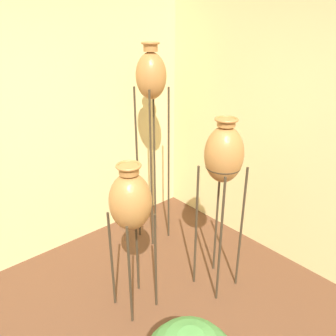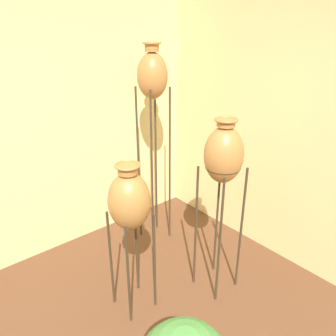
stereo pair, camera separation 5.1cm
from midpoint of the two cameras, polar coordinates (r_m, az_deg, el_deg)
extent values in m
cylinder|color=#382D1E|center=(3.19, -3.40, -1.15)|extent=(0.02, 0.02, 1.63)
cylinder|color=#382D1E|center=(3.32, -0.34, -0.07)|extent=(0.02, 0.02, 1.63)
cylinder|color=#382D1E|center=(3.36, -5.80, 0.06)|extent=(0.02, 0.02, 1.63)
cylinder|color=#382D1E|center=(3.48, -2.79, 1.04)|extent=(0.02, 0.02, 1.63)
torus|color=#382D1E|center=(3.10, -3.41, 13.96)|extent=(0.24, 0.24, 0.02)
ellipsoid|color=#A87038|center=(3.09, -3.46, 15.69)|extent=(0.28, 0.28, 0.42)
cylinder|color=#A87038|center=(3.06, -3.57, 20.24)|extent=(0.13, 0.13, 0.07)
torus|color=#A87038|center=(3.06, -3.59, 20.90)|extent=(0.17, 0.17, 0.02)
cylinder|color=#382D1E|center=(2.67, 8.55, -12.76)|extent=(0.02, 0.02, 1.15)
cylinder|color=#382D1E|center=(2.85, 12.10, -10.52)|extent=(0.02, 0.02, 1.15)
cylinder|color=#382D1E|center=(2.82, 4.39, -10.45)|extent=(0.02, 0.02, 1.15)
cylinder|color=#382D1E|center=(2.99, 8.01, -8.49)|extent=(0.02, 0.02, 1.15)
torus|color=#382D1E|center=(2.56, 9.00, 0.23)|extent=(0.27, 0.27, 0.02)
ellipsoid|color=#A87038|center=(2.52, 9.15, 2.33)|extent=(0.30, 0.30, 0.45)
cylinder|color=#A87038|center=(2.44, 9.52, 7.80)|extent=(0.14, 0.14, 0.05)
torus|color=#A87038|center=(2.43, 9.56, 8.37)|extent=(0.18, 0.18, 0.02)
cylinder|color=#382D1E|center=(2.57, -7.27, -18.31)|extent=(0.02, 0.02, 0.88)
cylinder|color=#382D1E|center=(2.68, -2.74, -16.09)|extent=(0.02, 0.02, 0.88)
cylinder|color=#382D1E|center=(2.73, -10.33, -15.56)|extent=(0.02, 0.02, 0.88)
cylinder|color=#382D1E|center=(2.83, -5.97, -13.63)|extent=(0.02, 0.02, 0.88)
torus|color=#382D1E|center=(2.45, -7.05, -7.87)|extent=(0.25, 0.25, 0.02)
ellipsoid|color=#A87038|center=(2.40, -7.17, -5.83)|extent=(0.31, 0.31, 0.44)
cylinder|color=#A87038|center=(2.28, -7.48, -0.29)|extent=(0.14, 0.14, 0.06)
torus|color=#A87038|center=(2.27, -7.52, 0.41)|extent=(0.18, 0.18, 0.02)
camera|label=1|loc=(0.03, -90.54, -0.24)|focal=35.00mm
camera|label=2|loc=(0.03, 89.46, 0.24)|focal=35.00mm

